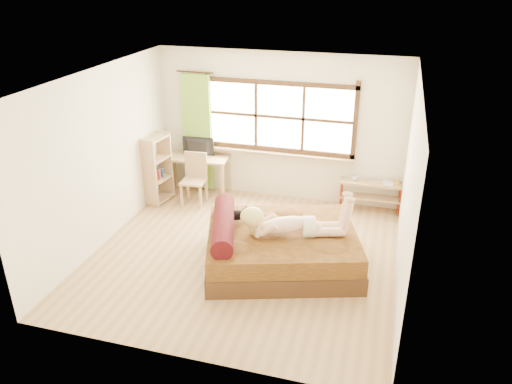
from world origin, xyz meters
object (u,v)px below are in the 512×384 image
(bed, at_px, (278,246))
(kitten, at_px, (237,214))
(chair, at_px, (195,175))
(bookshelf, at_px, (157,169))
(woman, at_px, (292,214))
(pipe_shelf, at_px, (371,190))
(desk, at_px, (197,161))

(bed, height_order, kitten, bed)
(chair, distance_m, bookshelf, 0.69)
(chair, bearing_deg, woman, -41.45)
(woman, bearing_deg, bookshelf, 134.22)
(chair, bearing_deg, pipe_shelf, 5.14)
(bed, relative_size, pipe_shelf, 2.31)
(desk, bearing_deg, chair, -79.05)
(bookshelf, bearing_deg, bed, -21.27)
(bookshelf, bearing_deg, kitten, -26.75)
(kitten, bearing_deg, desk, 108.76)
(bed, height_order, desk, bed)
(bookshelf, bearing_deg, woman, -20.03)
(chair, bearing_deg, kitten, -53.37)
(woman, bearing_deg, kitten, 152.71)
(bed, relative_size, woman, 1.71)
(woman, relative_size, pipe_shelf, 1.35)
(desk, distance_m, pipe_shelf, 3.26)
(woman, distance_m, bookshelf, 3.22)
(kitten, height_order, bookshelf, bookshelf)
(desk, xyz_separation_m, pipe_shelf, (3.24, 0.12, -0.24))
(chair, xyz_separation_m, pipe_shelf, (3.15, 0.48, -0.11))
(woman, bearing_deg, pipe_shelf, 48.16)
(kitten, height_order, chair, chair)
(bed, bearing_deg, woman, -27.06)
(desk, distance_m, chair, 0.40)
(bookshelf, bearing_deg, desk, 51.29)
(kitten, xyz_separation_m, desk, (-1.39, 1.90, -0.02))
(kitten, distance_m, chair, 2.02)
(woman, xyz_separation_m, pipe_shelf, (0.98, 2.17, -0.46))
(bed, height_order, woman, woman)
(woman, relative_size, chair, 1.61)
(desk, relative_size, bookshelf, 0.97)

